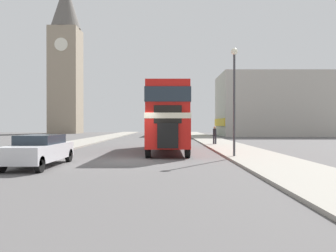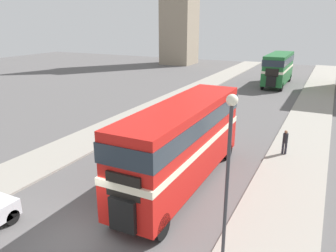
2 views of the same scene
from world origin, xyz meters
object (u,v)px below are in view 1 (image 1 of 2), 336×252
at_px(double_decker_bus, 168,114).
at_px(car_parked_near, 40,150).
at_px(bus_distant, 167,121).
at_px(pedestrian_walking, 215,134).
at_px(street_lamp, 234,85).
at_px(church_tower, 66,56).

bearing_deg(double_decker_bus, car_parked_near, -124.64).
height_order(bus_distant, pedestrian_walking, bus_distant).
distance_m(car_parked_near, pedestrian_walking, 17.34).
relative_size(car_parked_near, street_lamp, 0.77).
height_order(double_decker_bus, church_tower, church_tower).
distance_m(pedestrian_walking, church_tower, 48.59).
bearing_deg(church_tower, pedestrian_walking, -56.99).
bearing_deg(street_lamp, bus_distant, 96.22).
bearing_deg(church_tower, bus_distant, -35.06).
relative_size(double_decker_bus, bus_distant, 1.14).
xyz_separation_m(bus_distant, church_tower, (-20.86, 14.64, 13.63)).
distance_m(car_parked_near, street_lamp, 10.37).
distance_m(car_parked_near, church_tower, 57.40).
bearing_deg(car_parked_near, bus_distant, 82.01).
bearing_deg(car_parked_near, pedestrian_walking, 55.98).
bearing_deg(bus_distant, church_tower, 144.94).
bearing_deg(pedestrian_walking, bus_distant, 100.12).
relative_size(street_lamp, church_tower, 0.19).
distance_m(bus_distant, pedestrian_walking, 24.52).
xyz_separation_m(pedestrian_walking, church_tower, (-25.17, 38.74, 15.05)).
relative_size(bus_distant, church_tower, 0.30).
bearing_deg(street_lamp, church_tower, 116.44).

